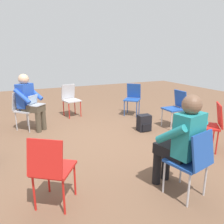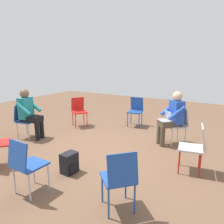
{
  "view_description": "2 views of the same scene",
  "coord_description": "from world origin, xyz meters",
  "px_view_note": "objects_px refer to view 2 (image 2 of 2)",
  "views": [
    {
      "loc": [
        1.58,
        3.75,
        1.68
      ],
      "look_at": [
        -0.12,
        0.16,
        0.59
      ],
      "focal_mm": 35.0,
      "sensor_mm": 36.0,
      "label": 1
    },
    {
      "loc": [
        -3.63,
        -2.51,
        1.92
      ],
      "look_at": [
        0.29,
        -0.17,
        0.83
      ],
      "focal_mm": 35.0,
      "sensor_mm": 36.0,
      "label": 2
    }
  ],
  "objects_px": {
    "chair_southwest": "(120,177)",
    "person_with_laptop": "(172,115)",
    "chair_north": "(24,118)",
    "chair_southeast": "(178,123)",
    "chair_south": "(195,145)",
    "person_in_teal": "(29,111)",
    "chair_east": "(136,109)",
    "backpack_near_laptop_user": "(69,164)",
    "chair_northeast": "(79,110)",
    "chair_west": "(26,163)"
  },
  "relations": [
    {
      "from": "chair_southwest",
      "to": "person_with_laptop",
      "type": "bearing_deg",
      "value": 45.66
    },
    {
      "from": "chair_north",
      "to": "chair_southeast",
      "type": "bearing_deg",
      "value": 102.34
    },
    {
      "from": "chair_south",
      "to": "chair_north",
      "type": "xyz_separation_m",
      "value": [
        -0.35,
        4.03,
        0.0
      ]
    },
    {
      "from": "chair_north",
      "to": "person_in_teal",
      "type": "height_order",
      "value": "person_in_teal"
    },
    {
      "from": "chair_southeast",
      "to": "chair_east",
      "type": "bearing_deg",
      "value": 16.36
    },
    {
      "from": "chair_southwest",
      "to": "chair_east",
      "type": "xyz_separation_m",
      "value": [
        3.62,
        1.45,
        0.0
      ]
    },
    {
      "from": "chair_north",
      "to": "chair_east",
      "type": "distance_m",
      "value": 3.09
    },
    {
      "from": "person_with_laptop",
      "to": "backpack_near_laptop_user",
      "type": "relative_size",
      "value": 3.44
    },
    {
      "from": "chair_northeast",
      "to": "person_with_laptop",
      "type": "height_order",
      "value": "person_with_laptop"
    },
    {
      "from": "chair_south",
      "to": "person_with_laptop",
      "type": "bearing_deg",
      "value": 22.26
    },
    {
      "from": "chair_west",
      "to": "chair_north",
      "type": "height_order",
      "value": "same"
    },
    {
      "from": "chair_north",
      "to": "person_in_teal",
      "type": "relative_size",
      "value": 0.69
    },
    {
      "from": "chair_north",
      "to": "chair_southeast",
      "type": "relative_size",
      "value": 1.0
    },
    {
      "from": "chair_southwest",
      "to": "backpack_near_laptop_user",
      "type": "relative_size",
      "value": 2.36
    },
    {
      "from": "chair_south",
      "to": "person_with_laptop",
      "type": "xyz_separation_m",
      "value": [
        1.09,
        0.72,
        0.2
      ]
    },
    {
      "from": "chair_south",
      "to": "chair_southeast",
      "type": "xyz_separation_m",
      "value": [
        1.21,
        0.6,
        0.0
      ]
    },
    {
      "from": "chair_southwest",
      "to": "chair_north",
      "type": "xyz_separation_m",
      "value": [
        1.23,
        3.42,
        0.0
      ]
    },
    {
      "from": "chair_north",
      "to": "backpack_near_laptop_user",
      "type": "distance_m",
      "value": 2.34
    },
    {
      "from": "chair_south",
      "to": "chair_west",
      "type": "relative_size",
      "value": 1.0
    },
    {
      "from": "chair_northeast",
      "to": "chair_southwest",
      "type": "bearing_deg",
      "value": 82.29
    },
    {
      "from": "chair_south",
      "to": "chair_north",
      "type": "bearing_deg",
      "value": 83.85
    },
    {
      "from": "chair_south",
      "to": "chair_west",
      "type": "distance_m",
      "value": 2.75
    },
    {
      "from": "chair_east",
      "to": "chair_southeast",
      "type": "bearing_deg",
      "value": 141.03
    },
    {
      "from": "chair_southwest",
      "to": "chair_southeast",
      "type": "height_order",
      "value": "same"
    },
    {
      "from": "chair_southeast",
      "to": "person_with_laptop",
      "type": "xyz_separation_m",
      "value": [
        -0.12,
        0.12,
        0.2
      ]
    },
    {
      "from": "chair_east",
      "to": "chair_northeast",
      "type": "bearing_deg",
      "value": 21.76
    },
    {
      "from": "chair_west",
      "to": "chair_southeast",
      "type": "relative_size",
      "value": 1.0
    },
    {
      "from": "chair_south",
      "to": "backpack_near_laptop_user",
      "type": "xyz_separation_m",
      "value": [
        -1.14,
        1.86,
        -0.34
      ]
    },
    {
      "from": "chair_west",
      "to": "person_with_laptop",
      "type": "height_order",
      "value": "person_with_laptop"
    },
    {
      "from": "chair_northeast",
      "to": "backpack_near_laptop_user",
      "type": "bearing_deg",
      "value": 71.38
    },
    {
      "from": "chair_north",
      "to": "backpack_near_laptop_user",
      "type": "xyz_separation_m",
      "value": [
        -0.79,
        -2.18,
        -0.34
      ]
    },
    {
      "from": "chair_southwest",
      "to": "backpack_near_laptop_user",
      "type": "height_order",
      "value": "chair_southwest"
    },
    {
      "from": "chair_south",
      "to": "backpack_near_laptop_user",
      "type": "relative_size",
      "value": 2.36
    },
    {
      "from": "chair_southeast",
      "to": "person_in_teal",
      "type": "bearing_deg",
      "value": 70.6
    },
    {
      "from": "backpack_near_laptop_user",
      "to": "chair_southwest",
      "type": "bearing_deg",
      "value": -109.42
    },
    {
      "from": "chair_east",
      "to": "person_in_teal",
      "type": "height_order",
      "value": "person_in_teal"
    },
    {
      "from": "chair_southeast",
      "to": "person_in_teal",
      "type": "xyz_separation_m",
      "value": [
        -1.53,
        3.27,
        0.2
      ]
    },
    {
      "from": "chair_north",
      "to": "chair_northeast",
      "type": "relative_size",
      "value": 1.0
    },
    {
      "from": "chair_southwest",
      "to": "person_with_laptop",
      "type": "xyz_separation_m",
      "value": [
        2.68,
        0.11,
        0.2
      ]
    },
    {
      "from": "chair_north",
      "to": "chair_southwest",
      "type": "bearing_deg",
      "value": 58.04
    },
    {
      "from": "chair_southwest",
      "to": "chair_northeast",
      "type": "xyz_separation_m",
      "value": [
        2.73,
        2.9,
        0.0
      ]
    },
    {
      "from": "chair_south",
      "to": "chair_east",
      "type": "distance_m",
      "value": 2.9
    },
    {
      "from": "chair_southeast",
      "to": "person_with_laptop",
      "type": "bearing_deg",
      "value": 90.0
    },
    {
      "from": "chair_north",
      "to": "person_with_laptop",
      "type": "xyz_separation_m",
      "value": [
        1.44,
        -3.31,
        0.2
      ]
    },
    {
      "from": "chair_southeast",
      "to": "chair_south",
      "type": "bearing_deg",
      "value": 161.85
    },
    {
      "from": "chair_southwest",
      "to": "chair_north",
      "type": "relative_size",
      "value": 1.0
    },
    {
      "from": "chair_east",
      "to": "backpack_near_laptop_user",
      "type": "distance_m",
      "value": 3.2
    },
    {
      "from": "person_with_laptop",
      "to": "backpack_near_laptop_user",
      "type": "distance_m",
      "value": 2.57
    },
    {
      "from": "chair_northeast",
      "to": "person_in_teal",
      "type": "distance_m",
      "value": 1.52
    },
    {
      "from": "chair_south",
      "to": "chair_east",
      "type": "height_order",
      "value": "same"
    }
  ]
}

